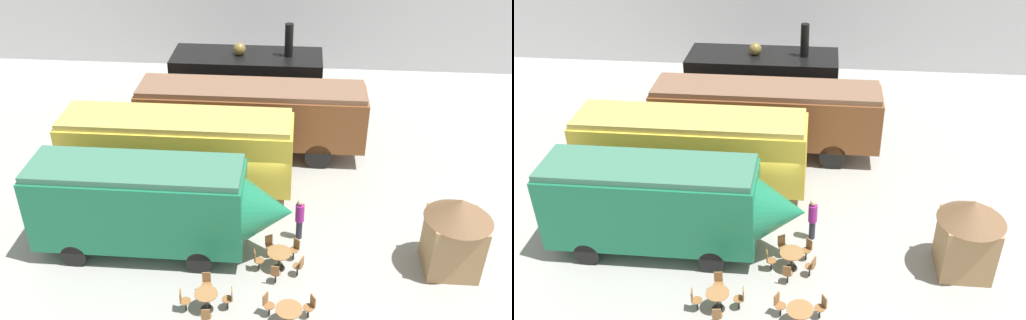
# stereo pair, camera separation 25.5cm
# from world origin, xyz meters

# --- Properties ---
(ground_plane) EXTENTS (80.00, 80.00, 0.00)m
(ground_plane) POSITION_xyz_m (0.00, 0.00, 0.00)
(ground_plane) COLOR gray
(steam_locomotive) EXTENTS (7.70, 2.85, 5.17)m
(steam_locomotive) POSITION_xyz_m (-1.06, 8.14, 2.13)
(steam_locomotive) COLOR black
(steam_locomotive) RESTS_ON ground_plane
(passenger_coach_wooden) EXTENTS (10.52, 2.52, 3.48)m
(passenger_coach_wooden) POSITION_xyz_m (-0.51, 4.30, 2.11)
(passenger_coach_wooden) COLOR brown
(passenger_coach_wooden) RESTS_ON ground_plane
(passenger_coach_vintage) EXTENTS (9.45, 2.48, 3.72)m
(passenger_coach_vintage) POSITION_xyz_m (-3.24, 0.61, 2.22)
(passenger_coach_vintage) COLOR gold
(passenger_coach_vintage) RESTS_ON ground_plane
(streamlined_locomotive) EXTENTS (9.35, 2.41, 3.71)m
(streamlined_locomotive) POSITION_xyz_m (-3.30, -3.12, 2.12)
(streamlined_locomotive) COLOR #196B47
(streamlined_locomotive) RESTS_ON ground_plane
(cafe_table_near) EXTENTS (0.77, 0.77, 0.74)m
(cafe_table_near) POSITION_xyz_m (-1.11, -6.00, 0.56)
(cafe_table_near) COLOR black
(cafe_table_near) RESTS_ON ground_plane
(cafe_table_mid) EXTENTS (0.86, 0.86, 0.76)m
(cafe_table_mid) POSITION_xyz_m (1.18, -3.81, 0.60)
(cafe_table_mid) COLOR black
(cafe_table_mid) RESTS_ON ground_plane
(cafe_table_far) EXTENTS (0.87, 0.87, 0.72)m
(cafe_table_far) POSITION_xyz_m (1.60, -6.45, 0.57)
(cafe_table_far) COLOR black
(cafe_table_far) RESTS_ON ground_plane
(cafe_chair_0) EXTENTS (0.37, 0.36, 0.87)m
(cafe_chair_0) POSITION_xyz_m (-1.87, -6.11, 0.51)
(cafe_chair_0) COLOR black
(cafe_chair_0) RESTS_ON ground_plane
(cafe_chair_1) EXTENTS (0.36, 0.37, 0.87)m
(cafe_chair_1) POSITION_xyz_m (-1.01, -6.76, 0.51)
(cafe_chair_1) COLOR black
(cafe_chair_1) RESTS_ON ground_plane
(cafe_chair_2) EXTENTS (0.37, 0.36, 0.87)m
(cafe_chair_2) POSITION_xyz_m (-0.36, -5.90, 0.51)
(cafe_chair_2) COLOR black
(cafe_chair_2) RESTS_ON ground_plane
(cafe_chair_3) EXTENTS (0.36, 0.37, 0.87)m
(cafe_chair_3) POSITION_xyz_m (-1.22, -5.25, 0.51)
(cafe_chair_3) COLOR black
(cafe_chair_3) RESTS_ON ground_plane
(cafe_chair_4) EXTENTS (0.39, 0.40, 0.87)m
(cafe_chair_4) POSITION_xyz_m (0.80, -3.11, 0.51)
(cafe_chair_4) COLOR black
(cafe_chair_4) RESTS_ON ground_plane
(cafe_chair_5) EXTENTS (0.38, 0.36, 0.87)m
(cafe_chair_5) POSITION_xyz_m (0.39, -3.96, 0.51)
(cafe_chair_5) COLOR black
(cafe_chair_5) RESTS_ON ground_plane
(cafe_chair_6) EXTENTS (0.36, 0.37, 0.87)m
(cafe_chair_6) POSITION_xyz_m (1.08, -4.61, 0.51)
(cafe_chair_6) COLOR black
(cafe_chair_6) RESTS_ON ground_plane
(cafe_chair_7) EXTENTS (0.40, 0.38, 0.87)m
(cafe_chair_7) POSITION_xyz_m (1.91, -4.15, 0.51)
(cafe_chair_7) COLOR black
(cafe_chair_7) RESTS_ON ground_plane
(cafe_chair_8) EXTENTS (0.40, 0.40, 0.87)m
(cafe_chair_8) POSITION_xyz_m (1.73, -3.22, 0.51)
(cafe_chair_8) COLOR black
(cafe_chair_8) RESTS_ON ground_plane
(cafe_chair_10) EXTENTS (0.40, 0.39, 0.87)m
(cafe_chair_10) POSITION_xyz_m (2.30, -6.03, 0.51)
(cafe_chair_10) COLOR black
(cafe_chair_10) RESTS_ON ground_plane
(cafe_chair_11) EXTENTS (0.40, 0.39, 0.87)m
(cafe_chair_11) POSITION_xyz_m (0.90, -6.05, 0.51)
(cafe_chair_11) COLOR black
(cafe_chair_11) RESTS_ON ground_plane
(visitor_person) EXTENTS (0.34, 0.34, 1.79)m
(visitor_person) POSITION_xyz_m (1.87, -2.01, 0.98)
(visitor_person) COLOR #262633
(visitor_person) RESTS_ON ground_plane
(ticket_kiosk) EXTENTS (2.34, 2.34, 3.00)m
(ticket_kiosk) POSITION_xyz_m (7.28, -3.27, 1.67)
(ticket_kiosk) COLOR #99754C
(ticket_kiosk) RESTS_ON ground_plane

